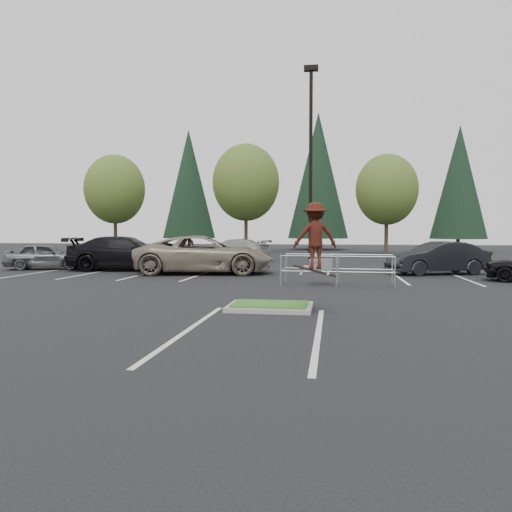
# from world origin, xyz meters

# --- Properties ---
(ground) EXTENTS (120.00, 120.00, 0.00)m
(ground) POSITION_xyz_m (0.00, 0.00, 0.00)
(ground) COLOR black
(ground) RESTS_ON ground
(grass_median) EXTENTS (2.20, 1.60, 0.16)m
(grass_median) POSITION_xyz_m (0.00, 0.00, 0.08)
(grass_median) COLOR gray
(grass_median) RESTS_ON ground
(stall_lines) EXTENTS (22.62, 17.60, 0.01)m
(stall_lines) POSITION_xyz_m (-1.35, 6.02, 0.00)
(stall_lines) COLOR silver
(stall_lines) RESTS_ON ground
(light_pole) EXTENTS (0.70, 0.60, 10.12)m
(light_pole) POSITION_xyz_m (0.50, 12.00, 4.56)
(light_pole) COLOR gray
(light_pole) RESTS_ON ground
(decid_a) EXTENTS (5.44, 5.44, 8.91)m
(decid_a) POSITION_xyz_m (-18.01, 30.03, 5.58)
(decid_a) COLOR #38281C
(decid_a) RESTS_ON ground
(decid_b) EXTENTS (5.89, 5.89, 9.64)m
(decid_b) POSITION_xyz_m (-6.01, 30.53, 6.04)
(decid_b) COLOR #38281C
(decid_b) RESTS_ON ground
(decid_c) EXTENTS (5.12, 5.12, 8.38)m
(decid_c) POSITION_xyz_m (5.99, 29.83, 5.25)
(decid_c) COLOR #38281C
(decid_c) RESTS_ON ground
(conif_a) EXTENTS (5.72, 5.72, 13.00)m
(conif_a) POSITION_xyz_m (-14.00, 40.00, 7.10)
(conif_a) COLOR #38281C
(conif_a) RESTS_ON ground
(conif_b) EXTENTS (6.38, 6.38, 14.50)m
(conif_b) POSITION_xyz_m (0.00, 40.50, 7.85)
(conif_b) COLOR #38281C
(conif_b) RESTS_ON ground
(conif_c) EXTENTS (5.50, 5.50, 12.50)m
(conif_c) POSITION_xyz_m (14.00, 39.50, 6.85)
(conif_c) COLOR #38281C
(conif_c) RESTS_ON ground
(cart_corral) EXTENTS (4.23, 1.69, 1.18)m
(cart_corral) POSITION_xyz_m (1.33, 6.09, 0.74)
(cart_corral) COLOR #999BA1
(cart_corral) RESTS_ON ground
(skateboarder) EXTENTS (1.15, 0.83, 1.78)m
(skateboarder) POSITION_xyz_m (1.20, -1.00, 1.94)
(skateboarder) COLOR black
(skateboarder) RESTS_ON ground
(car_l_tan) EXTENTS (6.95, 4.02, 1.82)m
(car_l_tan) POSITION_xyz_m (-4.50, 10.17, 0.91)
(car_l_tan) COLOR gray
(car_l_tan) RESTS_ON ground
(car_l_black) EXTENTS (6.34, 3.25, 1.76)m
(car_l_black) POSITION_xyz_m (-8.98, 11.50, 0.88)
(car_l_black) COLOR black
(car_l_black) RESTS_ON ground
(car_l_grey) EXTENTS (4.44, 2.89, 1.41)m
(car_l_grey) POSITION_xyz_m (-13.50, 11.50, 0.70)
(car_l_grey) COLOR #4E5256
(car_l_grey) RESTS_ON ground
(car_r_charc) EXTENTS (4.96, 3.16, 1.54)m
(car_r_charc) POSITION_xyz_m (6.50, 11.50, 0.77)
(car_r_charc) COLOR black
(car_r_charc) RESTS_ON ground
(car_far_silver) EXTENTS (5.47, 3.33, 1.48)m
(car_far_silver) POSITION_xyz_m (-5.00, 19.86, 0.74)
(car_far_silver) COLOR #A3A39E
(car_far_silver) RESTS_ON ground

